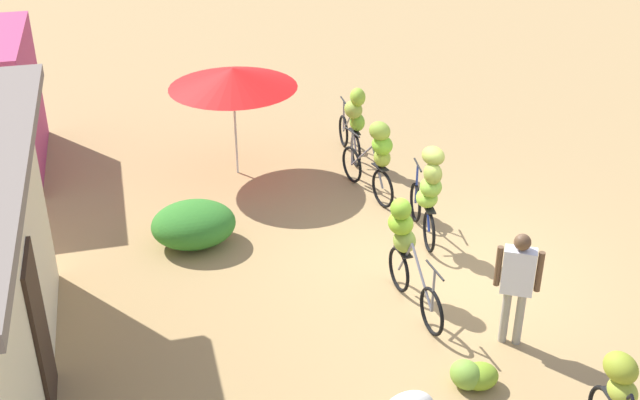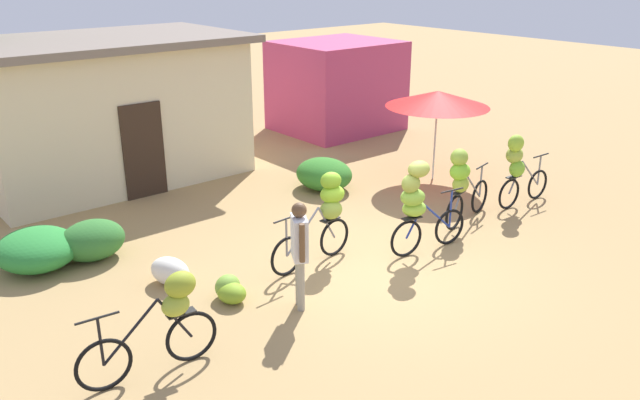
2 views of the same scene
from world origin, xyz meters
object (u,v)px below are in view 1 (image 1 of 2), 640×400
Objects in this scene: bicycle_near_pile at (406,244)px; bicycle_by_shop at (377,153)px; banana_pile_on_ground at (473,375)px; person_vendor at (518,278)px; bicycle_rightmost at (354,118)px; market_umbrella at (233,78)px; bicycle_center_loaded at (429,188)px.

bicycle_near_pile is 2.92m from bicycle_by_shop.
banana_pile_on_ground is 1.35m from person_vendor.
bicycle_near_pile is 4.55m from bicycle_rightmost.
market_umbrella reaches higher than bicycle_by_shop.
market_umbrella is at bearing 51.30° from bicycle_by_shop.
banana_pile_on_ground is at bearing 129.27° from person_vendor.
bicycle_center_loaded is at bearing -168.65° from bicycle_by_shop.
bicycle_by_shop is 2.57× the size of banana_pile_on_ground.
bicycle_rightmost is 6.57m from banana_pile_on_ground.
market_umbrella is 1.37× the size of bicycle_center_loaded.
person_vendor is at bearing -142.99° from bicycle_near_pile.
person_vendor is at bearing -156.18° from market_umbrella.
bicycle_rightmost reaches higher than bicycle_by_shop.
bicycle_center_loaded is 2.63m from person_vendor.
bicycle_rightmost is 2.37× the size of banana_pile_on_ground.
bicycle_by_shop reaches higher than banana_pile_on_ground.
bicycle_by_shop is 4.22m from person_vendor.
person_vendor is at bearing -176.31° from bicycle_rightmost.
market_umbrella reaches higher than person_vendor.
bicycle_rightmost is at bearing -7.83° from bicycle_near_pile.
bicycle_rightmost is at bearing -3.99° from banana_pile_on_ground.
person_vendor is (-2.63, -0.15, 0.02)m from bicycle_center_loaded.
bicycle_center_loaded reaches higher than banana_pile_on_ground.
banana_pile_on_ground is (-3.30, 0.68, -0.81)m from bicycle_center_loaded.
banana_pile_on_ground is at bearing 176.01° from bicycle_rightmost.
bicycle_by_shop is 4.94m from banana_pile_on_ground.
market_umbrella is 2.90m from bicycle_by_shop.
bicycle_by_shop is at bearing 176.79° from bicycle_rightmost.
market_umbrella is 1.45× the size of bicycle_rightmost.
bicycle_near_pile is 1.00× the size of bicycle_by_shop.
market_umbrella is 6.52m from person_vendor.
bicycle_by_shop is at bearing -128.70° from market_umbrella.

